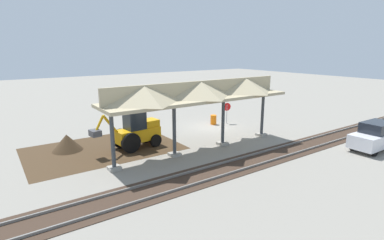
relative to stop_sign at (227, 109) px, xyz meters
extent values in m
plane|color=gray|center=(2.20, 0.35, -1.42)|extent=(120.00, 120.00, 0.00)
cube|color=#42301E|center=(12.28, 0.71, -1.42)|extent=(10.40, 7.00, 0.01)
cube|color=#9E998E|center=(0.45, 4.86, -1.32)|extent=(0.70, 0.70, 0.20)
cylinder|color=#383D42|center=(0.45, 4.86, 0.38)|extent=(0.24, 0.24, 3.60)
cube|color=#9E998E|center=(4.64, 4.86, -1.32)|extent=(0.70, 0.70, 0.20)
cylinder|color=#383D42|center=(4.64, 4.86, 0.38)|extent=(0.24, 0.24, 3.60)
cube|color=#9E998E|center=(8.83, 4.86, -1.32)|extent=(0.70, 0.70, 0.20)
cylinder|color=#383D42|center=(8.83, 4.86, 0.38)|extent=(0.24, 0.24, 3.60)
cube|color=#9E998E|center=(13.03, 4.86, -1.32)|extent=(0.70, 0.70, 0.20)
cylinder|color=#383D42|center=(13.03, 4.86, 0.38)|extent=(0.24, 0.24, 3.60)
cube|color=tan|center=(6.74, 4.86, 2.28)|extent=(13.78, 3.20, 0.20)
cube|color=tan|center=(6.74, 4.86, 2.93)|extent=(13.78, 0.20, 1.10)
pyramid|color=tan|center=(2.55, 4.86, 2.93)|extent=(3.77, 3.20, 1.10)
pyramid|color=tan|center=(6.74, 4.86, 2.93)|extent=(3.77, 3.20, 1.10)
pyramid|color=tan|center=(10.93, 4.86, 2.93)|extent=(3.77, 3.20, 1.10)
cube|color=slate|center=(2.20, 7.86, -1.34)|extent=(60.00, 0.08, 0.15)
cube|color=slate|center=(2.20, 9.30, -1.34)|extent=(60.00, 0.08, 0.15)
cube|color=#38281E|center=(2.20, 8.58, -1.40)|extent=(60.00, 2.58, 0.03)
cylinder|color=gray|center=(0.00, 0.00, -0.52)|extent=(0.06, 0.06, 1.80)
cylinder|color=red|center=(0.00, 0.00, 0.19)|extent=(0.73, 0.29, 0.76)
cube|color=orange|center=(10.08, 1.79, -0.45)|extent=(3.32, 1.63, 0.90)
cube|color=#1E262D|center=(10.28, 1.81, 0.70)|extent=(1.41, 1.30, 1.40)
cube|color=orange|center=(9.06, 1.69, 0.25)|extent=(1.26, 1.21, 0.50)
cylinder|color=black|center=(11.11, 1.18, -0.72)|extent=(1.42, 0.44, 1.40)
cylinder|color=black|center=(10.96, 2.60, -0.72)|extent=(1.42, 0.44, 1.40)
cylinder|color=black|center=(9.06, 1.03, -0.97)|extent=(0.93, 0.39, 0.90)
cylinder|color=black|center=(8.93, 2.33, -0.97)|extent=(0.93, 0.39, 0.90)
cylinder|color=orange|center=(12.13, 2.01, 0.66)|extent=(1.08, 0.29, 1.41)
cylinder|color=orange|center=(12.89, 2.09, 0.77)|extent=(0.77, 0.24, 1.15)
cube|color=#47474C|center=(13.20, 2.12, 0.24)|extent=(0.68, 0.86, 0.40)
cone|color=#42301E|center=(14.48, -0.38, -1.42)|extent=(4.21, 4.21, 2.33)
cube|color=silver|center=(-3.52, 11.81, -0.65)|extent=(4.23, 1.82, 0.95)
cube|color=#1E232B|center=(-3.73, 11.81, 0.19)|extent=(2.38, 1.58, 0.73)
cylinder|color=black|center=(-2.12, 12.52, -1.12)|extent=(0.60, 0.21, 0.60)
cylinder|color=black|center=(-2.14, 11.05, -1.12)|extent=(0.60, 0.21, 0.60)
cylinder|color=black|center=(-4.92, 11.10, -1.12)|extent=(0.60, 0.21, 0.60)
cylinder|color=orange|center=(1.31, -0.39, -0.97)|extent=(0.56, 0.56, 0.90)
camera|label=1|loc=(18.68, 21.13, 5.58)|focal=28.00mm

